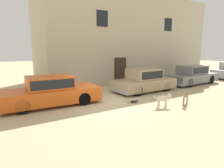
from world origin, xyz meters
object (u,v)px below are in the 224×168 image
Objects in this scene: parked_sedan_nearest at (51,91)px; stray_dog_spotted at (164,99)px; parked_sedan_second at (144,80)px; stray_dog_tan at (186,95)px; stray_cat at (134,102)px; parked_sedan_third at (192,75)px.

parked_sedan_nearest reaches higher than stray_dog_spotted.
stray_dog_tan is (-0.23, -3.41, -0.28)m from parked_sedan_second.
parked_sedan_second is 5.01× the size of stray_dog_tan.
parked_sedan_nearest is at bearing -64.07° from stray_dog_tan.
stray_dog_spotted is 1.46× the size of stray_cat.
parked_sedan_nearest is at bearing 164.22° from stray_cat.
parked_sedan_nearest is 6.04m from parked_sedan_second.
stray_dog_tan is at bearing -95.21° from parked_sedan_second.
stray_cat is (-7.39, -1.96, -0.65)m from parked_sedan_third.
stray_dog_tan is 2.63m from stray_cat.
parked_sedan_third is 7.37m from stray_dog_spotted.
parked_sedan_second reaches higher than stray_cat.
parked_sedan_second is at bearing 49.79° from stray_cat.
parked_sedan_third reaches higher than parked_sedan_nearest.
parked_sedan_second is (6.04, 0.05, 0.01)m from parked_sedan_nearest.
parked_sedan_nearest is 4.18m from stray_cat.
parked_sedan_third is at bearing 179.35° from stray_dog_tan.
parked_sedan_third reaches higher than stray_cat.
parked_sedan_second is 0.91× the size of parked_sedan_third.
stray_dog_spotted is (-1.56, -3.19, -0.32)m from parked_sedan_second.
parked_sedan_third is 6.32m from stray_dog_tan.
parked_sedan_third is 5.53× the size of stray_dog_tan.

